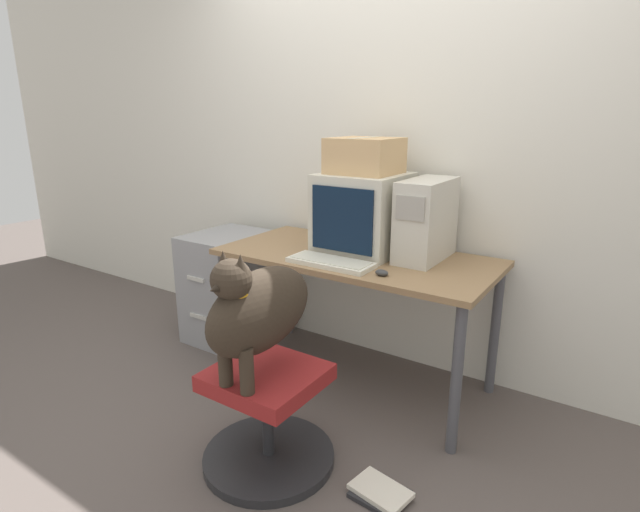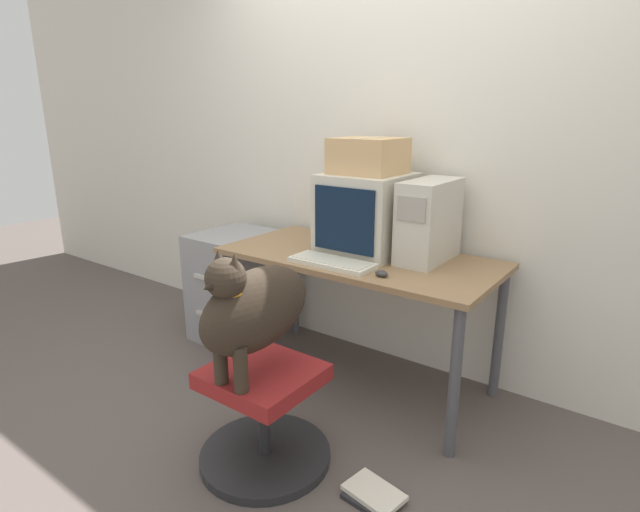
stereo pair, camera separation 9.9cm
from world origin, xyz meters
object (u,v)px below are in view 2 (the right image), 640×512
object	(u,v)px
dog	(253,308)
filing_cabinet	(234,285)
cardboard_box	(368,156)
pc_tower	(429,221)
crt_monitor	(366,213)
keyboard	(332,262)
book_stack_floor	(374,494)
office_chair	(264,417)

from	to	relation	value
dog	filing_cabinet	size ratio (longest dim) A/B	0.81
cardboard_box	pc_tower	bearing A→B (deg)	6.12
crt_monitor	keyboard	world-z (taller)	crt_monitor
crt_monitor	book_stack_floor	distance (m)	1.36
dog	keyboard	bearing A→B (deg)	94.89
cardboard_box	book_stack_floor	size ratio (longest dim) A/B	1.34
dog	filing_cabinet	distance (m)	1.42
keyboard	dog	size ratio (longest dim) A/B	0.75
pc_tower	keyboard	distance (m)	0.53
filing_cabinet	book_stack_floor	distance (m)	1.76
dog	crt_monitor	bearing A→B (deg)	93.23
crt_monitor	pc_tower	world-z (taller)	crt_monitor
pc_tower	office_chair	bearing A→B (deg)	-107.11
office_chair	crt_monitor	bearing A→B (deg)	93.36
office_chair	filing_cabinet	distance (m)	1.35
keyboard	filing_cabinet	distance (m)	1.10
dog	book_stack_floor	size ratio (longest dim) A/B	2.31
pc_tower	book_stack_floor	size ratio (longest dim) A/B	1.68
pc_tower	book_stack_floor	xyz separation A→B (m)	(0.22, -0.86, -0.93)
office_chair	dog	size ratio (longest dim) A/B	0.99
filing_cabinet	book_stack_floor	bearing A→B (deg)	-26.51
keyboard	dog	bearing A→B (deg)	-85.11
dog	pc_tower	bearing A→B (deg)	73.53
pc_tower	filing_cabinet	xyz separation A→B (m)	(-1.33, -0.09, -0.59)
crt_monitor	keyboard	size ratio (longest dim) A/B	1.03
dog	cardboard_box	distance (m)	1.08
pc_tower	dog	xyz separation A→B (m)	(-0.29, -0.98, -0.22)
filing_cabinet	cardboard_box	xyz separation A→B (m)	(0.99, 0.05, 0.90)
cardboard_box	office_chair	bearing A→B (deg)	-86.65
crt_monitor	filing_cabinet	distance (m)	1.16
office_chair	filing_cabinet	size ratio (longest dim) A/B	0.80
pc_tower	cardboard_box	world-z (taller)	cardboard_box
office_chair	dog	world-z (taller)	dog
pc_tower	office_chair	distance (m)	1.23
keyboard	office_chair	world-z (taller)	keyboard
crt_monitor	office_chair	distance (m)	1.17
cardboard_box	crt_monitor	bearing A→B (deg)	-90.00
pc_tower	office_chair	size ratio (longest dim) A/B	0.73
crt_monitor	dog	distance (m)	0.97
book_stack_floor	pc_tower	bearing A→B (deg)	104.04
dog	cardboard_box	size ratio (longest dim) A/B	1.72
office_chair	filing_cabinet	world-z (taller)	filing_cabinet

